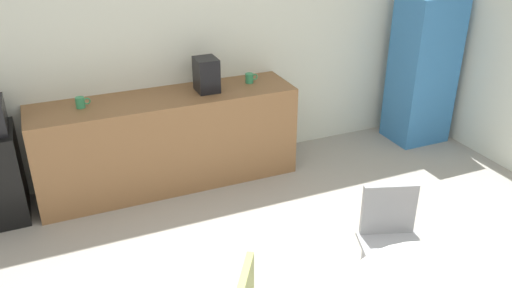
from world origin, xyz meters
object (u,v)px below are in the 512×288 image
object	(u,v)px
locker_cabinet	(423,70)
mug_green	(81,102)
mug_white	(250,78)
chair_gray	(391,231)
coffee_maker	(206,75)

from	to	relation	value
locker_cabinet	mug_green	size ratio (longest dim) A/B	12.68
mug_white	mug_green	bearing A→B (deg)	-179.20
locker_cabinet	chair_gray	distance (m)	2.78
coffee_maker	locker_cabinet	bearing A→B (deg)	-2.32
locker_cabinet	coffee_maker	world-z (taller)	locker_cabinet
mug_white	mug_green	world-z (taller)	same
coffee_maker	chair_gray	bearing A→B (deg)	-74.49
chair_gray	coffee_maker	xyz separation A→B (m)	(-0.59, 2.13, 0.54)
chair_gray	mug_green	size ratio (longest dim) A/B	6.43
locker_cabinet	mug_green	world-z (taller)	locker_cabinet
locker_cabinet	coffee_maker	bearing A→B (deg)	177.68
chair_gray	coffee_maker	distance (m)	2.28
chair_gray	mug_white	size ratio (longest dim) A/B	6.43
mug_white	coffee_maker	bearing A→B (deg)	-173.20
locker_cabinet	mug_white	xyz separation A→B (m)	(-2.01, 0.15, 0.13)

